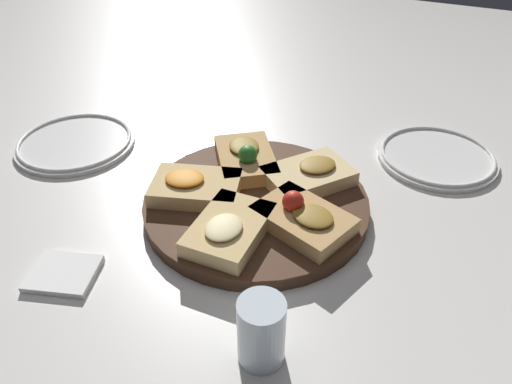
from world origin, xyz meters
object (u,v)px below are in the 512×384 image
object	(u,v)px
serving_board	(256,204)
water_glass	(261,331)
plate_right	(437,156)
plate_left	(75,142)
napkin_stack	(63,273)

from	to	relation	value
serving_board	water_glass	xyz separation A→B (m)	(0.13, -0.29, 0.04)
serving_board	plate_right	world-z (taller)	serving_board
serving_board	plate_left	bearing A→B (deg)	173.74
plate_right	napkin_stack	world-z (taller)	plate_right
plate_left	napkin_stack	distance (m)	0.41
plate_left	napkin_stack	bearing A→B (deg)	-53.07
plate_left	water_glass	bearing A→B (deg)	-29.84
water_glass	plate_right	bearing A→B (deg)	75.45
plate_right	plate_left	bearing A→B (deg)	-160.88
plate_left	water_glass	size ratio (longest dim) A/B	2.52
serving_board	water_glass	distance (m)	0.32
serving_board	plate_left	size ratio (longest dim) A/B	1.59
plate_left	water_glass	distance (m)	0.68
napkin_stack	plate_left	bearing A→B (deg)	126.93
serving_board	napkin_stack	distance (m)	0.35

